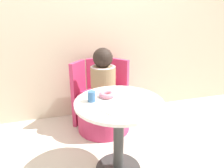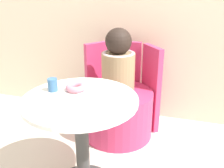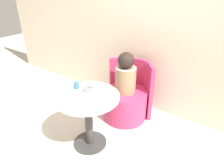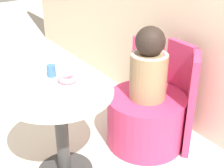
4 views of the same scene
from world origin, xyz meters
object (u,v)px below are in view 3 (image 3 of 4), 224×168
round_table (88,110)px  tub_chair (125,104)px  donut (88,88)px  cup (76,85)px  child_figure (126,74)px

round_table → tub_chair: size_ratio=1.14×
tub_chair → donut: 0.77m
donut → cup: bearing=-159.6°
child_figure → cup: child_figure is taller
child_figure → donut: child_figure is taller
child_figure → donut: 0.61m
donut → round_table: bearing=-55.4°
round_table → tub_chair: bearing=86.4°
round_table → tub_chair: round_table is taller
tub_chair → donut: size_ratio=4.71×
round_table → cup: bearing=165.5°
round_table → cup: 0.31m
round_table → child_figure: size_ratio=1.26×
round_table → tub_chair: (0.04, 0.70, -0.27)m
tub_chair → donut: bearing=-100.9°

